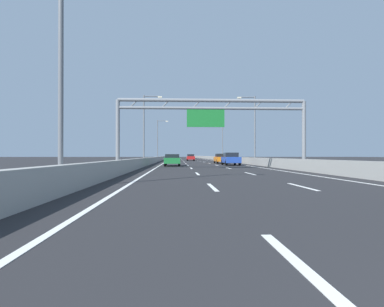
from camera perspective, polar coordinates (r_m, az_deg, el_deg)
ground_plane at (r=100.02m, az=-0.95°, el=-1.02°), size 260.00×260.00×0.00m
lane_dash_left_0 at (r=3.94m, az=19.44°, el=-18.93°), size 0.16×3.00×0.01m
lane_dash_left_1 at (r=12.60m, az=3.68°, el=-6.03°), size 0.16×3.00×0.01m
lane_dash_left_2 at (r=21.54m, az=0.97°, el=-3.65°), size 0.16×3.00×0.01m
lane_dash_left_3 at (r=30.52m, az=-0.14°, el=-2.66°), size 0.16×3.00×0.01m
lane_dash_left_4 at (r=39.50m, az=-0.74°, el=-2.12°), size 0.16×3.00×0.01m
lane_dash_left_5 at (r=48.50m, az=-1.12°, el=-1.78°), size 0.16×3.00×0.01m
lane_dash_left_6 at (r=57.49m, az=-1.38°, el=-1.55°), size 0.16×3.00×0.01m
lane_dash_left_7 at (r=66.49m, az=-1.57°, el=-1.38°), size 0.16×3.00×0.01m
lane_dash_left_8 at (r=75.48m, az=-1.72°, el=-1.25°), size 0.16×3.00×0.01m
lane_dash_left_9 at (r=84.48m, az=-1.83°, el=-1.15°), size 0.16×3.00×0.01m
lane_dash_left_10 at (r=93.48m, az=-1.92°, el=-1.06°), size 0.16×3.00×0.01m
lane_dash_left_11 at (r=102.48m, az=-2.00°, el=-1.00°), size 0.16×3.00×0.01m
lane_dash_left_12 at (r=111.47m, az=-2.06°, el=-0.94°), size 0.16×3.00×0.01m
lane_dash_left_13 at (r=120.47m, az=-2.12°, el=-0.89°), size 0.16×3.00×0.01m
lane_dash_left_14 at (r=129.47m, az=-2.16°, el=-0.85°), size 0.16×3.00×0.01m
lane_dash_left_15 at (r=138.47m, az=-2.20°, el=-0.81°), size 0.16×3.00×0.01m
lane_dash_left_16 at (r=147.47m, az=-2.24°, el=-0.78°), size 0.16×3.00×0.01m
lane_dash_left_17 at (r=156.47m, az=-2.27°, el=-0.75°), size 0.16×3.00×0.01m
lane_dash_right_1 at (r=13.49m, az=19.13°, el=-5.64°), size 0.16×3.00×0.01m
lane_dash_right_2 at (r=22.07m, az=10.36°, el=-3.56°), size 0.16×3.00×0.01m
lane_dash_right_3 at (r=30.89m, az=6.56°, el=-2.63°), size 0.16×3.00×0.01m
lane_dash_right_4 at (r=39.80m, az=4.45°, el=-2.11°), size 0.16×3.00×0.01m
lane_dash_right_5 at (r=48.73m, az=3.12°, el=-1.77°), size 0.16×3.00×0.01m
lane_dash_right_6 at (r=57.69m, az=2.20°, el=-1.54°), size 0.16×3.00×0.01m
lane_dash_right_7 at (r=66.66m, az=1.52°, el=-1.37°), size 0.16×3.00×0.01m
lane_dash_right_8 at (r=75.64m, az=1.01°, el=-1.25°), size 0.16×3.00×0.01m
lane_dash_right_9 at (r=84.62m, az=0.61°, el=-1.14°), size 0.16×3.00×0.01m
lane_dash_right_10 at (r=93.60m, az=0.28°, el=-1.06°), size 0.16×3.00×0.01m
lane_dash_right_11 at (r=102.59m, az=0.01°, el=-0.99°), size 0.16×3.00×0.01m
lane_dash_right_12 at (r=111.58m, az=-0.21°, el=-0.94°), size 0.16×3.00×0.01m
lane_dash_right_13 at (r=120.57m, az=-0.41°, el=-0.89°), size 0.16×3.00×0.01m
lane_dash_right_14 at (r=129.56m, az=-0.57°, el=-0.85°), size 0.16×3.00×0.01m
lane_dash_right_15 at (r=138.56m, az=-0.72°, el=-0.81°), size 0.16×3.00×0.01m
lane_dash_right_16 at (r=147.55m, az=-0.84°, el=-0.78°), size 0.16×3.00×0.01m
lane_dash_right_17 at (r=156.54m, az=-0.95°, el=-0.75°), size 0.16×3.00×0.01m
edge_line_left at (r=87.99m, az=-4.12°, el=-1.11°), size 0.16×176.00×0.01m
edge_line_right at (r=88.37m, az=2.71°, el=-1.11°), size 0.16×176.00×0.01m
barrier_left at (r=110.02m, az=-4.71°, el=-0.70°), size 0.45×220.00×0.95m
barrier_right at (r=110.43m, az=2.47°, el=-0.70°), size 0.45×220.00×0.95m
sign_gantry at (r=28.92m, az=3.49°, el=6.88°), size 17.24×0.36×6.36m
streetlamp_left_near at (r=13.87m, az=-21.50°, el=17.06°), size 2.58×0.28×9.50m
streetlamp_left_mid at (r=44.18m, az=-8.33°, el=5.08°), size 2.58×0.28×9.50m
streetlamp_right_mid at (r=45.26m, az=10.91°, el=4.95°), size 2.58×0.28×9.50m
streetlamp_left_far at (r=75.27m, az=-6.03°, el=2.86°), size 2.58×0.28×9.50m
streetlamp_right_far at (r=75.90m, az=5.31°, el=2.83°), size 2.58×0.28×9.50m
red_car at (r=72.63m, az=-0.25°, el=-0.69°), size 1.75×4.38×1.48m
blue_car at (r=40.20m, az=6.96°, el=-0.96°), size 1.86×4.38×1.58m
white_car at (r=125.66m, az=-3.06°, el=-0.53°), size 1.78×4.20×1.44m
yellow_car at (r=137.50m, az=-0.03°, el=-0.51°), size 1.81×4.65×1.49m
silver_car at (r=93.15m, az=-2.95°, el=-0.60°), size 1.84×4.50×1.47m
orange_car at (r=48.86m, az=5.21°, el=-0.87°), size 1.72×4.61×1.49m
green_car at (r=37.15m, az=-3.55°, el=-1.12°), size 1.81×4.59×1.38m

